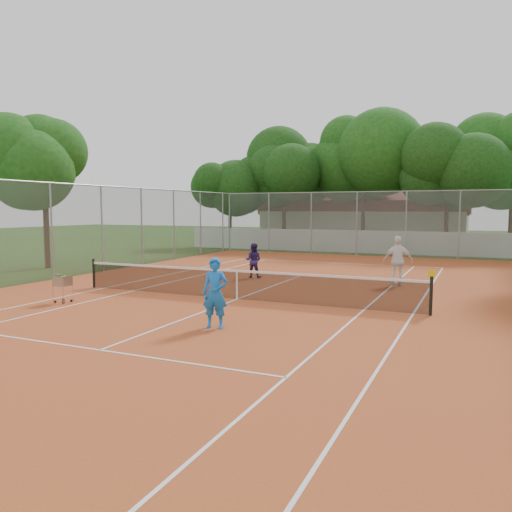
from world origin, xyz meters
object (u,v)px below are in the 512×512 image
at_px(player_far_left, 253,260).
at_px(clubhouse, 365,217).
at_px(ball_hopper, 63,288).
at_px(player_far_right, 398,261).
at_px(player_near, 215,293).
at_px(tennis_net, 237,284).

bearing_deg(player_far_left, clubhouse, -97.26).
bearing_deg(ball_hopper, player_far_right, 52.33).
relative_size(player_near, player_far_left, 1.18).
bearing_deg(player_near, clubhouse, 84.33).
height_order(tennis_net, ball_hopper, tennis_net).
height_order(player_near, ball_hopper, player_near).
relative_size(player_far_left, ball_hopper, 1.58).
distance_m(tennis_net, player_far_left, 5.17).
relative_size(tennis_net, clubhouse, 0.72).
distance_m(player_far_left, player_far_right, 5.94).
xyz_separation_m(clubhouse, player_near, (3.24, -32.71, -1.31)).
bearing_deg(player_near, player_far_left, 97.21).
height_order(tennis_net, player_near, player_near).
height_order(clubhouse, ball_hopper, clubhouse).
xyz_separation_m(clubhouse, player_far_right, (6.28, -23.79, -1.24)).
bearing_deg(player_far_right, player_far_left, -11.12).
xyz_separation_m(tennis_net, player_near, (1.24, -3.71, 0.38)).
relative_size(player_far_left, player_far_right, 0.78).
distance_m(tennis_net, ball_hopper, 5.43).
xyz_separation_m(clubhouse, player_far_left, (0.36, -24.10, -1.45)).
height_order(tennis_net, player_far_left, player_far_left).
height_order(clubhouse, player_near, clubhouse).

